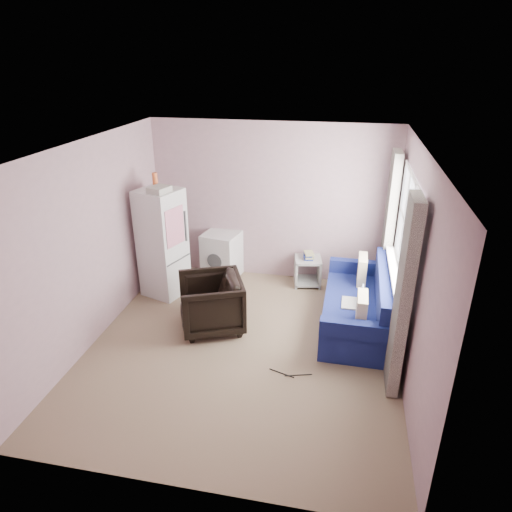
{
  "coord_description": "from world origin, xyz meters",
  "views": [
    {
      "loc": [
        1.1,
        -4.68,
        3.41
      ],
      "look_at": [
        0.05,
        0.6,
        1.0
      ],
      "focal_mm": 32.0,
      "sensor_mm": 36.0,
      "label": 1
    }
  ],
  "objects": [
    {
      "name": "side_table",
      "position": [
        0.63,
        1.87,
        0.26
      ],
      "size": [
        0.47,
        0.47,
        0.56
      ],
      "rotation": [
        0.0,
        0.0,
        0.17
      ],
      "color": "gray",
      "rests_on": "ground"
    },
    {
      "name": "sofa",
      "position": [
        1.44,
        0.76,
        0.3
      ],
      "size": [
        0.87,
        1.87,
        0.83
      ],
      "rotation": [
        0.0,
        0.0,
        -0.02
      ],
      "color": "navy",
      "rests_on": "ground"
    },
    {
      "name": "floor_cables",
      "position": [
        0.66,
        -0.43,
        0.01
      ],
      "size": [
        0.5,
        0.12,
        0.01
      ],
      "rotation": [
        0.0,
        0.0,
        0.02
      ],
      "color": "black",
      "rests_on": "ground"
    },
    {
      "name": "washing_machine",
      "position": [
        -0.78,
        1.89,
        0.4
      ],
      "size": [
        0.63,
        0.63,
        0.76
      ],
      "rotation": [
        0.0,
        0.0,
        -0.19
      ],
      "color": "silver",
      "rests_on": "ground"
    },
    {
      "name": "fridge",
      "position": [
        -1.48,
        1.19,
        0.83
      ],
      "size": [
        0.71,
        0.71,
        1.86
      ],
      "rotation": [
        0.0,
        0.0,
        -0.32
      ],
      "color": "silver",
      "rests_on": "ground"
    },
    {
      "name": "armchair",
      "position": [
        -0.51,
        0.36,
        0.41
      ],
      "size": [
        0.99,
        1.02,
        0.82
      ],
      "primitive_type": "imported",
      "rotation": [
        0.0,
        0.0,
        -1.17
      ],
      "color": "black",
      "rests_on": "ground"
    },
    {
      "name": "window_dressing",
      "position": [
        1.78,
        0.7,
        1.11
      ],
      "size": [
        0.17,
        2.62,
        2.18
      ],
      "color": "white",
      "rests_on": "ground"
    },
    {
      "name": "room",
      "position": [
        0.02,
        0.01,
        1.25
      ],
      "size": [
        3.84,
        4.24,
        2.54
      ],
      "color": "#806B54",
      "rests_on": "ground"
    }
  ]
}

